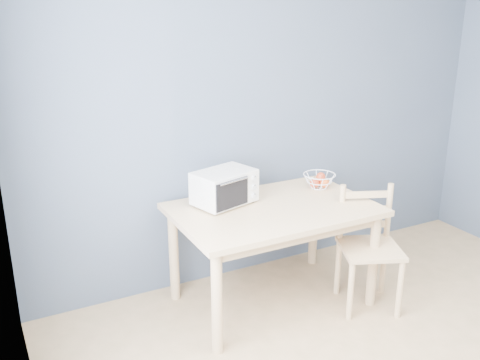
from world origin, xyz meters
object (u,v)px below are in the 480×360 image
dining_table (273,220)px  dining_chair (368,249)px  toaster_oven (223,187)px  fruit_basket (319,180)px

dining_table → dining_chair: 0.72m
toaster_oven → fruit_basket: toaster_oven is taller
dining_chair → toaster_oven: bearing=172.8°
toaster_oven → dining_chair: (0.90, -0.53, -0.45)m
toaster_oven → fruit_basket: (0.81, -0.02, -0.07)m
dining_table → toaster_oven: 0.43m
dining_table → fruit_basket: 0.57m
fruit_basket → toaster_oven: bearing=178.5°
fruit_basket → dining_chair: fruit_basket is taller
dining_table → dining_chair: size_ratio=1.60×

